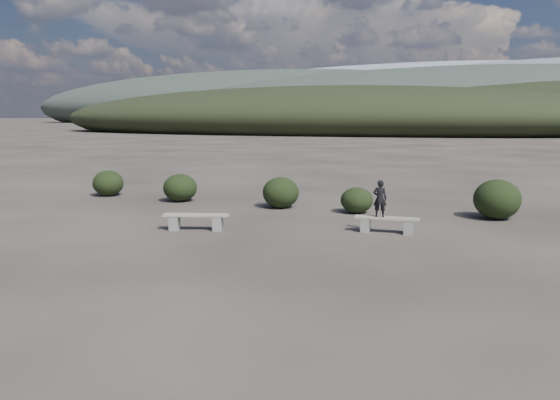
% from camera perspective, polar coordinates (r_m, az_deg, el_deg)
% --- Properties ---
extents(ground, '(1200.00, 1200.00, 0.00)m').
position_cam_1_polar(ground, '(10.88, -7.33, -8.34)').
color(ground, '#2A2521').
rests_on(ground, ground).
extents(bench_left, '(1.87, 0.92, 0.46)m').
position_cam_1_polar(bench_left, '(15.53, -8.78, -2.13)').
color(bench_left, slate).
rests_on(bench_left, ground).
extents(bench_right, '(1.78, 0.51, 0.44)m').
position_cam_1_polar(bench_right, '(15.29, 11.10, -2.41)').
color(bench_right, slate).
rests_on(bench_right, ground).
extents(seated_person, '(0.39, 0.27, 1.02)m').
position_cam_1_polar(seated_person, '(15.19, 10.40, 0.15)').
color(seated_person, black).
rests_on(seated_person, bench_right).
extents(shrub_a, '(1.26, 1.26, 1.03)m').
position_cam_1_polar(shrub_a, '(20.85, -10.39, 1.27)').
color(shrub_a, black).
rests_on(shrub_a, ground).
extents(shrub_b, '(1.27, 1.27, 1.09)m').
position_cam_1_polar(shrub_b, '(19.03, 0.08, 0.79)').
color(shrub_b, black).
rests_on(shrub_b, ground).
extents(shrub_c, '(1.07, 1.07, 0.86)m').
position_cam_1_polar(shrub_c, '(18.22, 8.02, -0.03)').
color(shrub_c, black).
rests_on(shrub_c, ground).
extents(shrub_d, '(1.43, 1.43, 1.25)m').
position_cam_1_polar(shrub_d, '(18.26, 21.74, 0.07)').
color(shrub_d, black).
rests_on(shrub_d, ground).
extents(shrub_f, '(1.21, 1.21, 1.03)m').
position_cam_1_polar(shrub_f, '(23.00, -17.52, 1.69)').
color(shrub_f, black).
rests_on(shrub_f, ground).
extents(mountain_ridges, '(500.00, 400.00, 56.00)m').
position_cam_1_polar(mountain_ridges, '(348.55, 18.68, 9.59)').
color(mountain_ridges, black).
rests_on(mountain_ridges, ground).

